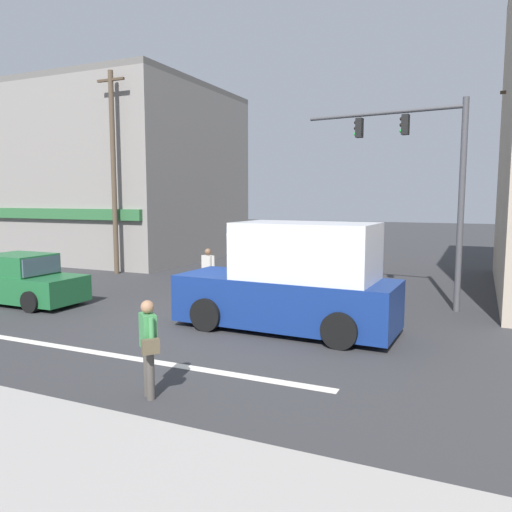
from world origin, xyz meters
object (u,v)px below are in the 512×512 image
traffic_light_mast (428,170)px  pedestrian_mid_crossing (208,270)px  pedestrian_foreground_with_bag (148,343)px  utility_pole_near_left (114,171)px  sedan_crossing_rightbound (295,259)px  box_truck_parked_curbside (293,282)px  sedan_approaching_near (22,281)px

traffic_light_mast → pedestrian_mid_crossing: traffic_light_mast is taller
traffic_light_mast → pedestrian_foreground_with_bag: traffic_light_mast is taller
utility_pole_near_left → pedestrian_foreground_with_bag: bearing=-48.2°
sedan_crossing_rightbound → box_truck_parked_curbside: size_ratio=0.73×
sedan_approaching_near → traffic_light_mast: bearing=21.4°
pedestrian_mid_crossing → box_truck_parked_curbside: bearing=-34.7°
pedestrian_foreground_with_bag → sedan_crossing_rightbound: bearing=99.7°
sedan_approaching_near → pedestrian_foreground_with_bag: (8.28, -4.61, 0.24)m
traffic_light_mast → sedan_crossing_rightbound: (-5.77, 4.45, -3.46)m
traffic_light_mast → box_truck_parked_curbside: bearing=-123.4°
utility_pole_near_left → box_truck_parked_curbside: size_ratio=1.55×
sedan_approaching_near → pedestrian_foreground_with_bag: pedestrian_foreground_with_bag is taller
utility_pole_near_left → pedestrian_foreground_with_bag: size_ratio=5.25×
box_truck_parked_curbside → pedestrian_mid_crossing: size_ratio=3.39×
traffic_light_mast → pedestrian_mid_crossing: (-6.77, -1.36, -3.23)m
traffic_light_mast → box_truck_parked_curbside: 5.77m
pedestrian_foreground_with_bag → pedestrian_mid_crossing: bearing=113.0°
traffic_light_mast → sedan_approaching_near: size_ratio=1.51×
sedan_crossing_rightbound → box_truck_parked_curbside: 9.14m
box_truck_parked_curbside → sedan_crossing_rightbound: bearing=109.5°
traffic_light_mast → sedan_crossing_rightbound: 8.07m
traffic_light_mast → sedan_approaching_near: traffic_light_mast is taller
sedan_crossing_rightbound → sedan_approaching_near: same height
box_truck_parked_curbside → pedestrian_foreground_with_bag: size_ratio=3.39×
sedan_approaching_near → pedestrian_foreground_with_bag: size_ratio=2.46×
box_truck_parked_curbside → pedestrian_foreground_with_bag: (-0.70, -5.05, -0.30)m
sedan_crossing_rightbound → sedan_approaching_near: (-5.94, -9.04, 0.00)m
traffic_light_mast → pedestrian_mid_crossing: 7.62m
box_truck_parked_curbside → pedestrian_foreground_with_bag: box_truck_parked_curbside is taller
sedan_crossing_rightbound → sedan_approaching_near: size_ratio=1.01×
box_truck_parked_curbside → pedestrian_mid_crossing: (-4.04, 2.79, -0.30)m
traffic_light_mast → pedestrian_foreground_with_bag: (-3.44, -9.20, -3.22)m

